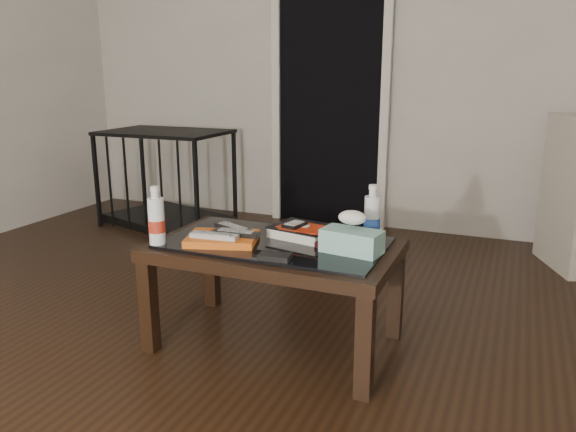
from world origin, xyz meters
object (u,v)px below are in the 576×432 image
Objects in this scene: pet_crate at (168,194)px; tissue_box at (352,241)px; textbook at (303,231)px; water_bottle_right at (372,213)px; coffee_table at (275,256)px; water_bottle_left at (156,215)px.

tissue_box is at bearing -21.58° from pet_crate.
textbook is 0.31m from water_bottle_right.
pet_crate is 4.51× the size of tissue_box.
pet_crate is 4.15× the size of textbook.
pet_crate is at bearing 151.44° from textbook.
tissue_box is at bearing -3.15° from coffee_table.
textbook is (1.64, -1.38, 0.25)m from pet_crate.
coffee_table is 4.00× the size of textbook.
tissue_box reaches higher than coffee_table.
water_bottle_left reaches higher than tissue_box.
pet_crate is at bearing 136.22° from coffee_table.
water_bottle_right reaches higher than textbook.
water_bottle_right is at bearing -17.75° from pet_crate.
pet_crate is 2.43m from tissue_box.
water_bottle_left is (-0.43, -0.21, 0.18)m from coffee_table.
water_bottle_left is at bearing -153.71° from coffee_table.
water_bottle_right is at bearing 24.69° from water_bottle_left.
water_bottle_left is at bearing -39.48° from pet_crate.
water_bottle_right reaches higher than coffee_table.
water_bottle_right is 1.03× the size of tissue_box.
coffee_table is at bearing -115.68° from textbook.
coffee_table is at bearing -174.73° from tissue_box.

